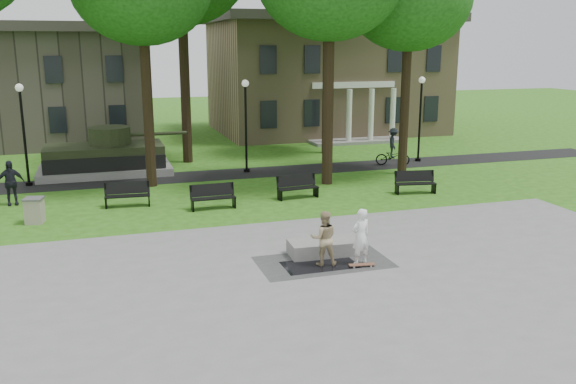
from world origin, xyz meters
name	(u,v)px	position (x,y,z in m)	size (l,w,h in m)	color
ground	(320,245)	(0.00, 0.00, 0.00)	(120.00, 120.00, 0.00)	#2A5413
plaza	(389,304)	(0.00, -5.00, 0.01)	(22.00, 16.00, 0.02)	gray
footpath	(239,174)	(0.00, 12.00, 0.01)	(44.00, 2.60, 0.01)	black
building_right	(325,73)	(10.00, 26.00, 4.34)	(17.00, 12.00, 8.60)	#9E8460
building_left	(28,88)	(-11.00, 26.50, 3.60)	(15.00, 10.00, 7.20)	#4C443D
lamp_left	(23,126)	(-10.00, 12.30, 2.79)	(0.36, 0.36, 4.73)	black
lamp_mid	(246,118)	(0.50, 12.30, 2.79)	(0.36, 0.36, 4.73)	black
lamp_right	(420,112)	(10.50, 12.30, 2.79)	(0.36, 0.36, 4.73)	black
tank_monument	(106,157)	(-6.46, 14.00, 0.86)	(7.45, 3.40, 2.40)	gray
puddle	(320,265)	(-0.70, -1.81, 0.02)	(2.20, 1.20, 0.00)	black
concrete_block	(324,247)	(-0.24, -0.94, 0.24)	(2.20, 1.00, 0.45)	gray
skateboard	(362,265)	(0.45, -2.31, 0.06)	(0.78, 0.20, 0.07)	brown
skateboarder	(361,236)	(0.50, -2.06, 0.88)	(0.63, 0.41, 1.72)	white
friend_watching	(324,238)	(-0.58, -1.80, 0.85)	(0.81, 0.63, 1.66)	tan
pedestrian_walker	(10,183)	(-10.32, 8.69, 0.93)	(1.09, 0.45, 1.86)	black
cyclist	(393,150)	(8.57, 11.65, 0.84)	(1.94, 1.29, 2.06)	black
park_bench_0	(127,194)	(-5.79, 7.03, 0.52)	(1.83, 0.65, 1.00)	black
park_bench_1	(213,196)	(-2.52, 5.62, 0.52)	(1.81, 0.56, 1.00)	black
park_bench_2	(297,186)	(1.28, 6.27, 0.52)	(1.84, 0.70, 1.00)	black
park_bench_3	(415,182)	(6.53, 5.53, 0.52)	(1.85, 0.82, 1.00)	black
trash_bin	(34,210)	(-9.20, 5.59, 0.49)	(0.78, 0.78, 0.96)	#9E9582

